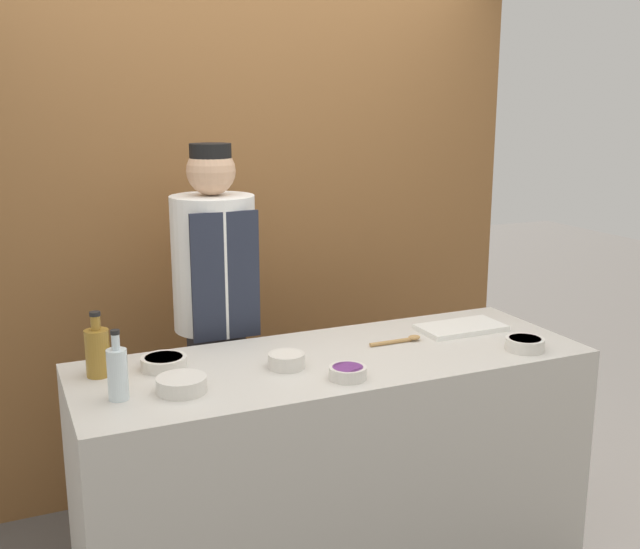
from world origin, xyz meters
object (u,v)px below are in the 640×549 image
(sauce_bowl_red, at_px, (525,343))
(chef_center, at_px, (216,330))
(wooden_spoon, at_px, (401,340))
(sauce_bowl_yellow, at_px, (182,384))
(sauce_bowl_white, at_px, (286,360))
(cutting_board, at_px, (461,328))
(sauce_bowl_orange, at_px, (164,362))
(bottle_vinegar, at_px, (97,351))
(bottle_clear, at_px, (118,372))
(sauce_bowl_purple, at_px, (348,372))

(sauce_bowl_red, relative_size, chef_center, 0.09)
(wooden_spoon, bearing_deg, sauce_bowl_yellow, -170.33)
(sauce_bowl_white, xyz_separation_m, wooden_spoon, (0.50, 0.08, -0.02))
(cutting_board, bearing_deg, wooden_spoon, -171.54)
(sauce_bowl_orange, xyz_separation_m, bottle_vinegar, (-0.22, 0.02, 0.06))
(bottle_vinegar, relative_size, chef_center, 0.13)
(bottle_clear, bearing_deg, wooden_spoon, 6.98)
(sauce_bowl_yellow, bearing_deg, bottle_vinegar, 131.01)
(sauce_bowl_orange, distance_m, sauce_bowl_red, 1.32)
(bottle_vinegar, bearing_deg, cutting_board, -2.33)
(bottle_vinegar, distance_m, chef_center, 0.69)
(wooden_spoon, xyz_separation_m, chef_center, (-0.58, 0.52, -0.04))
(bottle_clear, relative_size, chef_center, 0.13)
(chef_center, bearing_deg, sauce_bowl_yellow, -114.55)
(sauce_bowl_purple, bearing_deg, sauce_bowl_yellow, 168.38)
(cutting_board, relative_size, wooden_spoon, 1.59)
(sauce_bowl_white, height_order, sauce_bowl_red, sauce_bowl_white)
(bottle_clear, bearing_deg, sauce_bowl_orange, 49.03)
(sauce_bowl_red, xyz_separation_m, wooden_spoon, (-0.38, 0.26, -0.02))
(sauce_bowl_orange, xyz_separation_m, chef_center, (0.31, 0.44, -0.05))
(sauce_bowl_red, distance_m, cutting_board, 0.32)
(sauce_bowl_orange, xyz_separation_m, cutting_board, (1.20, -0.04, -0.01))
(cutting_board, xyz_separation_m, bottle_clear, (-1.39, -0.18, 0.08))
(bottle_clear, distance_m, wooden_spoon, 1.09)
(sauce_bowl_purple, bearing_deg, bottle_clear, 169.96)
(cutting_board, distance_m, bottle_clear, 1.40)
(cutting_board, height_order, chef_center, chef_center)
(sauce_bowl_purple, bearing_deg, sauce_bowl_orange, 147.36)
(sauce_bowl_purple, relative_size, sauce_bowl_yellow, 0.78)
(chef_center, bearing_deg, sauce_bowl_red, -39.32)
(cutting_board, relative_size, bottle_vinegar, 1.54)
(sauce_bowl_white, distance_m, bottle_vinegar, 0.64)
(sauce_bowl_purple, height_order, bottle_vinegar, bottle_vinegar)
(sauce_bowl_purple, xyz_separation_m, wooden_spoon, (0.35, 0.26, -0.01))
(sauce_bowl_orange, bearing_deg, bottle_clear, -130.97)
(sauce_bowl_yellow, relative_size, sauce_bowl_orange, 1.01)
(cutting_board, xyz_separation_m, chef_center, (-0.89, 0.48, -0.04))
(sauce_bowl_red, height_order, wooden_spoon, sauce_bowl_red)
(sauce_bowl_red, relative_size, bottle_vinegar, 0.64)
(bottle_clear, xyz_separation_m, chef_center, (0.50, 0.66, -0.11))
(bottle_clear, bearing_deg, sauce_bowl_purple, -10.04)
(sauce_bowl_red, distance_m, bottle_vinegar, 1.54)
(sauce_bowl_red, height_order, cutting_board, sauce_bowl_red)
(sauce_bowl_orange, distance_m, chef_center, 0.54)
(sauce_bowl_white, bearing_deg, sauce_bowl_yellow, -169.39)
(bottle_clear, relative_size, bottle_vinegar, 1.00)
(sauce_bowl_yellow, distance_m, bottle_vinegar, 0.34)
(sauce_bowl_yellow, distance_m, chef_center, 0.75)
(sauce_bowl_red, xyz_separation_m, bottle_vinegar, (-1.49, 0.37, 0.06))
(sauce_bowl_white, distance_m, cutting_board, 0.82)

